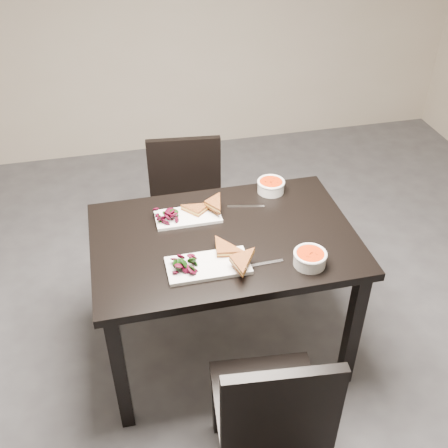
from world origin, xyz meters
name	(u,v)px	position (x,y,z in m)	size (l,w,h in m)	color
ground	(228,378)	(0.00, 0.00, 0.00)	(5.00, 5.00, 0.00)	#47474C
table	(224,253)	(0.03, 0.21, 0.65)	(1.20, 0.80, 0.75)	black
chair_near	(272,411)	(0.04, -0.54, 0.48)	(0.46, 0.46, 0.85)	black
chair_far	(187,204)	(-0.04, 0.88, 0.48)	(0.46, 0.46, 0.85)	black
plate_near	(208,266)	(-0.08, 0.02, 0.76)	(0.35, 0.18, 0.02)	white
sandwich_near	(222,254)	(-0.02, 0.03, 0.80)	(0.18, 0.13, 0.06)	#A85B23
salad_near	(184,263)	(-0.18, 0.02, 0.79)	(0.11, 0.10, 0.05)	black
soup_bowl_near	(310,258)	(0.34, -0.06, 0.79)	(0.14, 0.14, 0.06)	white
cutlery_near	(263,264)	(0.15, -0.02, 0.75)	(0.18, 0.02, 0.00)	silver
plate_far	(188,217)	(-0.11, 0.39, 0.76)	(0.31, 0.15, 0.02)	white
sandwich_far	(202,211)	(-0.04, 0.37, 0.79)	(0.15, 0.12, 0.05)	#A85B23
salad_far	(167,214)	(-0.21, 0.39, 0.79)	(0.10, 0.09, 0.04)	black
soup_bowl_far	(271,185)	(0.35, 0.52, 0.79)	(0.14, 0.14, 0.06)	white
cutlery_far	(246,206)	(0.19, 0.41, 0.75)	(0.18, 0.02, 0.00)	silver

